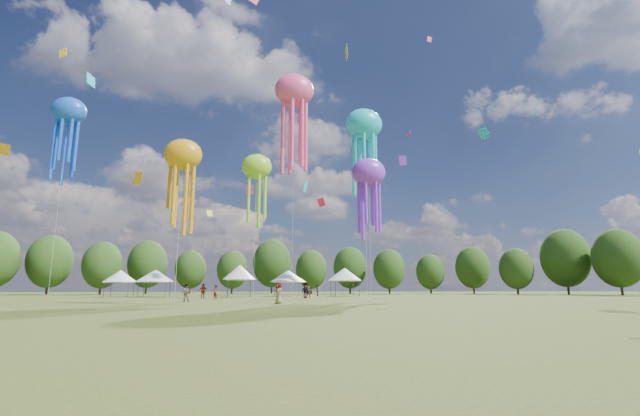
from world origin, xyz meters
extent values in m
plane|color=#384416|center=(0.00, 0.00, 0.00)|extent=(300.00, 300.00, 0.00)
imported|color=gray|center=(-7.16, 31.56, 0.80)|extent=(0.80, 0.63, 1.60)
imported|color=gray|center=(7.64, 58.71, 0.86)|extent=(0.65, 0.90, 1.71)
imported|color=gray|center=(9.42, 57.82, 0.86)|extent=(0.69, 0.86, 1.71)
imported|color=gray|center=(5.77, 44.64, 0.95)|extent=(1.41, 1.27, 1.90)
imported|color=gray|center=(-6.77, 44.54, 0.88)|extent=(1.12, 0.77, 1.77)
imported|color=gray|center=(6.58, 47.76, 0.82)|extent=(1.59, 0.76, 1.64)
imported|color=gray|center=(-5.00, 39.51, 0.78)|extent=(0.57, 0.67, 1.56)
imported|color=gray|center=(0.84, 24.76, 0.84)|extent=(0.88, 0.98, 1.68)
cylinder|color=#47474C|center=(-21.25, 55.62, 1.01)|extent=(0.08, 0.08, 2.02)
cylinder|color=#47474C|center=(-21.25, 58.82, 1.01)|extent=(0.08, 0.08, 2.02)
cylinder|color=#47474C|center=(-18.05, 55.62, 1.01)|extent=(0.08, 0.08, 2.02)
cylinder|color=#47474C|center=(-18.05, 58.82, 1.01)|extent=(0.08, 0.08, 2.02)
cube|color=white|center=(-19.65, 57.22, 2.07)|extent=(3.59, 3.59, 0.10)
cone|color=white|center=(-19.65, 57.22, 2.98)|extent=(4.67, 4.67, 1.73)
cylinder|color=#47474C|center=(-16.66, 55.22, 1.04)|extent=(0.08, 0.08, 2.07)
cylinder|color=#47474C|center=(-16.66, 58.98, 1.04)|extent=(0.08, 0.08, 2.07)
cylinder|color=#47474C|center=(-12.90, 55.22, 1.04)|extent=(0.08, 0.08, 2.07)
cylinder|color=#47474C|center=(-12.90, 58.98, 1.04)|extent=(0.08, 0.08, 2.07)
cube|color=white|center=(-14.78, 57.10, 2.12)|extent=(4.16, 4.16, 0.10)
cone|color=white|center=(-14.78, 57.10, 3.06)|extent=(5.41, 5.41, 1.77)
cylinder|color=#47474C|center=(-4.14, 50.31, 1.17)|extent=(0.08, 0.08, 2.34)
cylinder|color=#47474C|center=(-4.14, 53.44, 1.17)|extent=(0.08, 0.08, 2.34)
cylinder|color=#47474C|center=(-1.01, 50.31, 1.17)|extent=(0.08, 0.08, 2.34)
cylinder|color=#47474C|center=(-1.01, 53.44, 1.17)|extent=(0.08, 0.08, 2.34)
cube|color=white|center=(-2.58, 51.87, 2.39)|extent=(3.53, 3.53, 0.10)
cone|color=white|center=(-2.58, 51.87, 3.44)|extent=(4.58, 4.58, 2.01)
cylinder|color=#47474C|center=(2.92, 56.08, 1.05)|extent=(0.08, 0.08, 2.10)
cylinder|color=#47474C|center=(2.92, 59.99, 1.05)|extent=(0.08, 0.08, 2.10)
cylinder|color=#47474C|center=(6.83, 56.08, 1.05)|extent=(0.08, 0.08, 2.10)
cylinder|color=#47474C|center=(6.83, 59.99, 1.05)|extent=(0.08, 0.08, 2.10)
cube|color=white|center=(4.88, 58.04, 2.15)|extent=(4.31, 4.31, 0.10)
cone|color=white|center=(4.88, 58.04, 3.11)|extent=(5.60, 5.60, 1.80)
cylinder|color=#47474C|center=(11.93, 55.55, 1.17)|extent=(0.08, 0.08, 2.34)
cylinder|color=#47474C|center=(11.93, 59.30, 1.17)|extent=(0.08, 0.08, 2.34)
cylinder|color=#47474C|center=(15.68, 55.55, 1.17)|extent=(0.08, 0.08, 2.34)
cylinder|color=#47474C|center=(15.68, 59.30, 1.17)|extent=(0.08, 0.08, 2.34)
cube|color=white|center=(13.81, 57.43, 2.39)|extent=(4.15, 4.15, 0.10)
cone|color=white|center=(13.81, 57.43, 3.44)|extent=(5.40, 5.40, 2.00)
ellipsoid|color=#92E025|center=(-0.81, 41.16, 15.83)|extent=(3.65, 2.55, 3.10)
cylinder|color=beige|center=(-0.81, 41.16, 7.91)|extent=(0.03, 0.03, 15.83)
ellipsoid|color=#FF4B89|center=(4.23, 46.22, 28.63)|extent=(5.51, 3.86, 4.68)
cylinder|color=beige|center=(4.23, 46.22, 14.31)|extent=(0.03, 0.03, 28.63)
ellipsoid|color=#8D32DE|center=(10.53, 31.69, 13.06)|extent=(3.57, 2.50, 3.03)
cylinder|color=beige|center=(10.53, 31.69, 6.53)|extent=(0.03, 0.03, 13.06)
ellipsoid|color=blue|center=(-25.74, 49.08, 24.56)|extent=(4.46, 3.12, 3.79)
cylinder|color=beige|center=(-25.74, 49.08, 12.28)|extent=(0.03, 0.03, 24.56)
ellipsoid|color=orange|center=(-7.06, 24.46, 11.82)|extent=(2.99, 2.09, 2.54)
cylinder|color=beige|center=(-7.06, 24.46, 5.91)|extent=(0.03, 0.03, 11.82)
ellipsoid|color=#19C1D8|center=(14.86, 48.25, 25.11)|extent=(5.48, 3.84, 4.66)
cylinder|color=beige|center=(14.86, 48.25, 12.55)|extent=(0.03, 0.03, 25.11)
cube|color=blue|center=(-4.98, 39.51, 36.70)|extent=(0.75, 0.65, 1.11)
cube|color=#19C1D8|center=(8.75, 66.88, 19.73)|extent=(1.08, 1.57, 2.24)
cube|color=#FF4B89|center=(27.22, 61.62, 29.33)|extent=(0.44, 0.89, 1.02)
cube|color=red|center=(8.79, 50.16, 13.48)|extent=(1.35, 0.44, 1.46)
cube|color=#19C1D8|center=(29.71, 30.35, 21.07)|extent=(1.26, 1.24, 1.55)
cube|color=orange|center=(-19.85, 63.48, 19.25)|extent=(1.78, 0.99, 2.38)
cube|color=yellow|center=(-22.76, 38.51, 27.24)|extent=(1.06, 0.57, 1.32)
cube|color=#92E025|center=(13.79, 54.17, 39.93)|extent=(0.28, 1.84, 2.30)
cube|color=#19C1D8|center=(36.74, 52.59, 26.63)|extent=(1.65, 1.22, 2.18)
cube|color=#8D32DE|center=(25.49, 60.69, 23.79)|extent=(1.64, 0.39, 1.94)
cube|color=red|center=(20.42, 36.77, 32.44)|extent=(0.77, 0.17, 0.90)
cube|color=orange|center=(-37.54, 58.23, 21.47)|extent=(1.61, 0.99, 1.70)
cube|color=yellow|center=(-7.45, 57.04, 12.55)|extent=(1.02, 0.76, 1.06)
cube|color=#19C1D8|center=(-14.01, 23.04, 16.94)|extent=(0.59, 1.06, 1.20)
cube|color=#FF4B89|center=(-1.49, 58.16, 16.82)|extent=(1.25, 0.54, 1.66)
cylinder|color=#38281C|center=(-40.68, 85.49, 1.71)|extent=(0.44, 0.44, 3.41)
ellipsoid|color=#274416|center=(-40.68, 85.49, 6.61)|extent=(8.53, 8.53, 10.66)
cylinder|color=#38281C|center=(-30.60, 85.02, 1.53)|extent=(0.44, 0.44, 3.07)
ellipsoid|color=#274416|center=(-30.60, 85.02, 5.94)|extent=(7.66, 7.66, 9.58)
cylinder|color=#38281C|center=(-23.51, 93.33, 1.72)|extent=(0.44, 0.44, 3.43)
ellipsoid|color=#274416|center=(-23.51, 93.33, 6.65)|extent=(8.58, 8.58, 10.73)
cylinder|color=#38281C|center=(-14.76, 98.96, 1.47)|extent=(0.44, 0.44, 2.95)
ellipsoid|color=#274416|center=(-14.76, 98.96, 5.71)|extent=(7.37, 7.37, 9.21)
cylinder|color=#38281C|center=(-4.70, 95.06, 1.45)|extent=(0.44, 0.44, 2.89)
ellipsoid|color=#274416|center=(-4.70, 95.06, 5.61)|extent=(7.23, 7.23, 9.04)
cylinder|color=#38281C|center=(4.91, 99.49, 1.92)|extent=(0.44, 0.44, 3.84)
ellipsoid|color=#274416|center=(4.91, 99.49, 7.44)|extent=(9.60, 9.60, 11.99)
cylinder|color=#38281C|center=(13.19, 88.44, 1.42)|extent=(0.44, 0.44, 2.84)
ellipsoid|color=#274416|center=(13.19, 88.44, 5.51)|extent=(7.11, 7.11, 8.89)
cylinder|color=#38281C|center=(22.93, 91.04, 1.58)|extent=(0.44, 0.44, 3.16)
ellipsoid|color=#274416|center=(22.93, 91.04, 6.13)|extent=(7.91, 7.91, 9.88)
cylinder|color=#38281C|center=(30.69, 85.29, 1.44)|extent=(0.44, 0.44, 2.88)
ellipsoid|color=#274416|center=(30.69, 85.29, 5.59)|extent=(7.21, 7.21, 9.01)
cylinder|color=#38281C|center=(41.52, 87.24, 1.31)|extent=(0.44, 0.44, 2.63)
ellipsoid|color=#274416|center=(41.52, 87.24, 5.09)|extent=(6.57, 6.57, 8.22)
cylinder|color=#38281C|center=(50.52, 83.73, 1.56)|extent=(0.44, 0.44, 3.13)
ellipsoid|color=#274416|center=(50.52, 83.73, 6.06)|extent=(7.81, 7.81, 9.77)
cylinder|color=#38281C|center=(53.64, 71.81, 1.36)|extent=(0.44, 0.44, 2.72)
ellipsoid|color=#274416|center=(53.64, 71.81, 5.27)|extent=(6.80, 6.80, 8.50)
cylinder|color=#38281C|center=(62.96, 68.92, 1.90)|extent=(0.44, 0.44, 3.81)
ellipsoid|color=#274416|center=(62.96, 68.92, 7.38)|extent=(9.52, 9.52, 11.90)
cylinder|color=#38281C|center=(66.57, 59.80, 1.76)|extent=(0.44, 0.44, 3.51)
ellipsoid|color=#274416|center=(66.57, 59.80, 6.80)|extent=(8.78, 8.78, 10.97)
camera|label=1|loc=(-1.92, -10.44, 1.20)|focal=24.34mm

